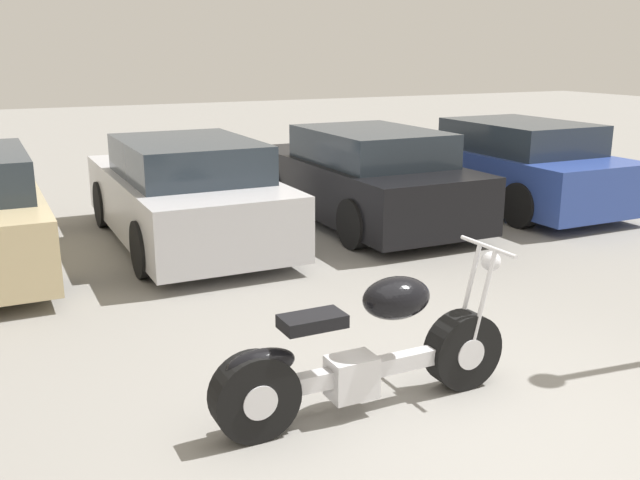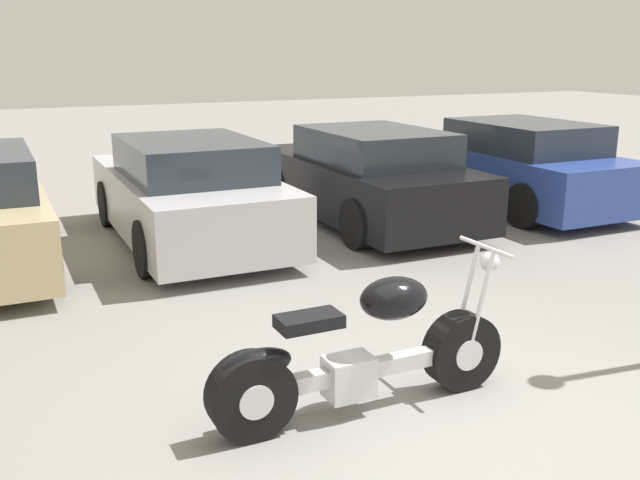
{
  "view_description": "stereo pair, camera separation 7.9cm",
  "coord_description": "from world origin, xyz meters",
  "views": [
    {
      "loc": [
        -2.88,
        -3.59,
        2.53
      ],
      "look_at": [
        -0.17,
        2.02,
        0.85
      ],
      "focal_mm": 40.0,
      "sensor_mm": 36.0,
      "label": 1
    },
    {
      "loc": [
        -2.81,
        -3.63,
        2.53
      ],
      "look_at": [
        -0.17,
        2.02,
        0.85
      ],
      "focal_mm": 40.0,
      "sensor_mm": 36.0,
      "label": 2
    }
  ],
  "objects": [
    {
      "name": "parked_car_black",
      "position": [
        2.27,
        5.56,
        0.67
      ],
      "size": [
        1.89,
        4.32,
        1.4
      ],
      "color": "black",
      "rests_on": "ground_plane"
    },
    {
      "name": "ground_plane",
      "position": [
        0.0,
        0.0,
        0.0
      ],
      "size": [
        60.0,
        60.0,
        0.0
      ],
      "primitive_type": "plane",
      "color": "gray"
    },
    {
      "name": "motorcycle",
      "position": [
        -0.57,
        0.47,
        0.43
      ],
      "size": [
        2.31,
        0.62,
        1.12
      ],
      "color": "black",
      "rests_on": "ground_plane"
    },
    {
      "name": "parked_car_silver",
      "position": [
        -0.45,
        5.54,
        0.67
      ],
      "size": [
        1.89,
        4.32,
        1.4
      ],
      "color": "#BCBCC1",
      "rests_on": "ground_plane"
    },
    {
      "name": "parked_car_blue",
      "position": [
        4.99,
        5.5,
        0.67
      ],
      "size": [
        1.89,
        4.32,
        1.4
      ],
      "color": "#2D479E",
      "rests_on": "ground_plane"
    }
  ]
}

